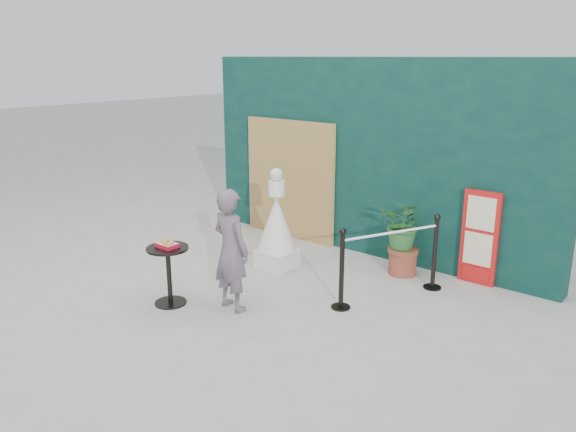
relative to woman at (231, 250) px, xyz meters
name	(u,v)px	position (x,y,z in m)	size (l,w,h in m)	color
ground	(224,318)	(0.12, -0.26, -0.76)	(60.00, 60.00, 0.00)	#ADAAA5
back_wall	(369,158)	(0.12, 2.89, 0.74)	(6.00, 0.30, 3.00)	#092927
bamboo_fence	(290,180)	(-1.28, 2.68, 0.24)	(1.80, 0.08, 2.00)	tan
woman	(231,250)	(0.00, 0.00, 0.00)	(0.55, 0.36, 1.52)	#62545E
menu_board	(479,238)	(2.02, 2.70, -0.11)	(0.50, 0.07, 1.30)	red
statue	(277,228)	(-0.49, 1.42, -0.15)	(0.58, 0.58, 1.49)	silver
cafe_table	(169,266)	(-0.70, -0.40, -0.26)	(0.52, 0.52, 0.75)	black
food_basket	(167,244)	(-0.70, -0.40, 0.03)	(0.26, 0.19, 0.11)	#B51329
planter	(404,231)	(1.07, 2.35, -0.12)	(0.65, 0.56, 1.10)	#973C31
stanchion_barrier	(390,262)	(1.34, 1.50, -0.26)	(0.84, 1.54, 1.03)	black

